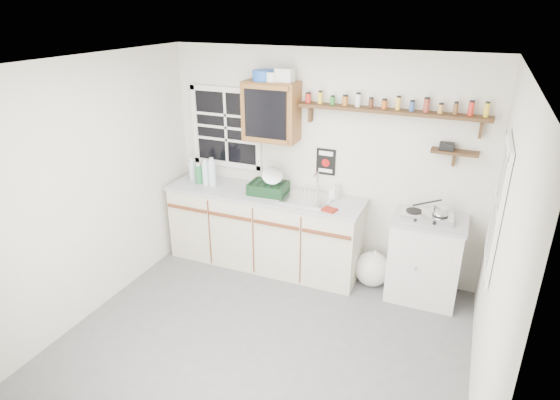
{
  "coord_description": "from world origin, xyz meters",
  "views": [
    {
      "loc": [
        1.5,
        -3.2,
        2.91
      ],
      "look_at": [
        -0.07,
        0.55,
        1.2
      ],
      "focal_mm": 30.0,
      "sensor_mm": 36.0,
      "label": 1
    }
  ],
  "objects_px": {
    "right_cabinet": "(425,258)",
    "spice_shelf": "(391,110)",
    "dish_rack": "(270,185)",
    "upper_cabinet": "(271,111)",
    "main_cabinet": "(264,228)",
    "hotplate": "(427,216)"
  },
  "relations": [
    {
      "from": "dish_rack",
      "to": "upper_cabinet",
      "type": "bearing_deg",
      "value": 101.8
    },
    {
      "from": "main_cabinet",
      "to": "spice_shelf",
      "type": "relative_size",
      "value": 1.21
    },
    {
      "from": "spice_shelf",
      "to": "dish_rack",
      "type": "height_order",
      "value": "spice_shelf"
    },
    {
      "from": "dish_rack",
      "to": "right_cabinet",
      "type": "bearing_deg",
      "value": -2.07
    },
    {
      "from": "right_cabinet",
      "to": "upper_cabinet",
      "type": "relative_size",
      "value": 1.4
    },
    {
      "from": "right_cabinet",
      "to": "hotplate",
      "type": "relative_size",
      "value": 1.72
    },
    {
      "from": "upper_cabinet",
      "to": "hotplate",
      "type": "distance_m",
      "value": 1.97
    },
    {
      "from": "right_cabinet",
      "to": "dish_rack",
      "type": "bearing_deg",
      "value": -179.16
    },
    {
      "from": "right_cabinet",
      "to": "spice_shelf",
      "type": "bearing_deg",
      "value": 160.35
    },
    {
      "from": "spice_shelf",
      "to": "dish_rack",
      "type": "xyz_separation_m",
      "value": [
        -1.24,
        -0.21,
        -0.91
      ]
    },
    {
      "from": "right_cabinet",
      "to": "spice_shelf",
      "type": "xyz_separation_m",
      "value": [
        -0.52,
        0.19,
        1.48
      ]
    },
    {
      "from": "upper_cabinet",
      "to": "dish_rack",
      "type": "bearing_deg",
      "value": -75.28
    },
    {
      "from": "upper_cabinet",
      "to": "spice_shelf",
      "type": "relative_size",
      "value": 0.34
    },
    {
      "from": "dish_rack",
      "to": "hotplate",
      "type": "xyz_separation_m",
      "value": [
        1.72,
        0.01,
        -0.08
      ]
    },
    {
      "from": "main_cabinet",
      "to": "upper_cabinet",
      "type": "relative_size",
      "value": 3.55
    },
    {
      "from": "upper_cabinet",
      "to": "main_cabinet",
      "type": "bearing_deg",
      "value": -103.68
    },
    {
      "from": "right_cabinet",
      "to": "hotplate",
      "type": "xyz_separation_m",
      "value": [
        -0.04,
        -0.02,
        0.49
      ]
    },
    {
      "from": "main_cabinet",
      "to": "right_cabinet",
      "type": "distance_m",
      "value": 1.84
    },
    {
      "from": "main_cabinet",
      "to": "hotplate",
      "type": "height_order",
      "value": "hotplate"
    },
    {
      "from": "main_cabinet",
      "to": "spice_shelf",
      "type": "height_order",
      "value": "spice_shelf"
    },
    {
      "from": "hotplate",
      "to": "main_cabinet",
      "type": "bearing_deg",
      "value": 175.66
    },
    {
      "from": "upper_cabinet",
      "to": "right_cabinet",
      "type": "bearing_deg",
      "value": -3.76
    }
  ]
}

